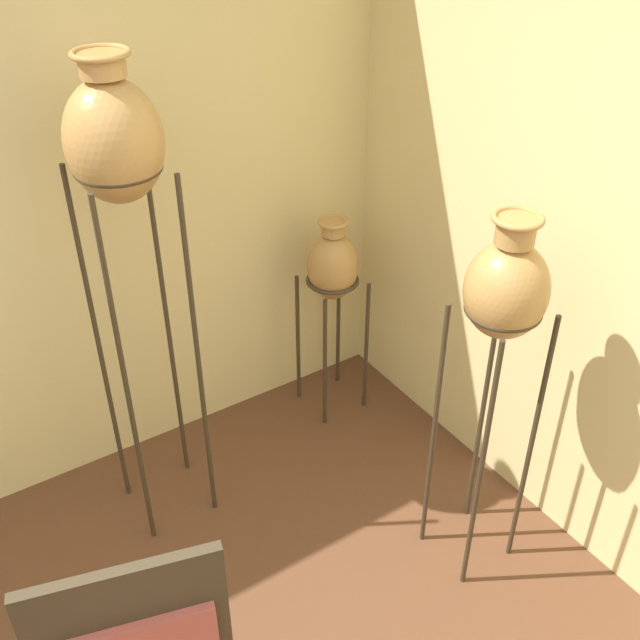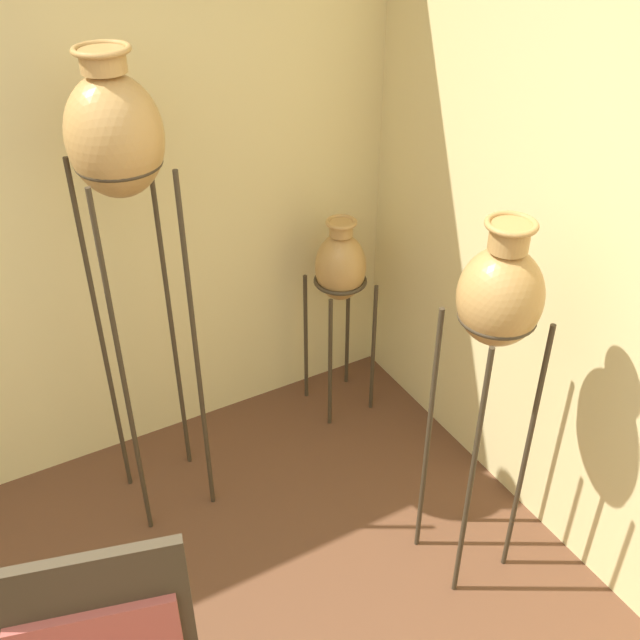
# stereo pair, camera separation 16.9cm
# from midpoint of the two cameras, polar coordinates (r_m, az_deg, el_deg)

# --- Properties ---
(vase_stand_tall) EXTENTS (0.33, 0.33, 1.97)m
(vase_stand_tall) POSITION_cam_midpoint_polar(r_m,az_deg,el_deg) (2.64, -17.11, 12.12)
(vase_stand_tall) COLOR #382D1E
(vase_stand_tall) RESTS_ON ground_plane
(vase_stand_medium) EXTENTS (0.28, 0.28, 1.54)m
(vase_stand_medium) POSITION_cam_midpoint_polar(r_m,az_deg,el_deg) (2.53, 12.08, 1.67)
(vase_stand_medium) COLOR #382D1E
(vase_stand_medium) RESTS_ON ground_plane
(vase_stand_short) EXTENTS (0.27, 0.27, 1.06)m
(vase_stand_short) POSITION_cam_midpoint_polar(r_m,az_deg,el_deg) (3.52, -0.40, 3.85)
(vase_stand_short) COLOR #382D1E
(vase_stand_short) RESTS_ON ground_plane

